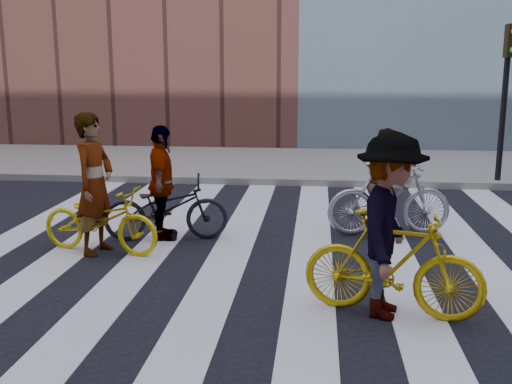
% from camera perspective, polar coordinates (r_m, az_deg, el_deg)
% --- Properties ---
extents(ground, '(100.00, 100.00, 0.00)m').
position_cam_1_polar(ground, '(7.92, 1.27, -6.49)').
color(ground, black).
rests_on(ground, ground).
extents(sidewalk_far, '(100.00, 5.00, 0.15)m').
position_cam_1_polar(sidewalk_far, '(15.20, 3.60, 2.66)').
color(sidewalk_far, gray).
rests_on(sidewalk_far, ground).
extents(zebra_crosswalk, '(8.25, 10.00, 0.01)m').
position_cam_1_polar(zebra_crosswalk, '(7.92, 1.27, -6.45)').
color(zebra_crosswalk, silver).
rests_on(zebra_crosswalk, ground).
extents(traffic_signal, '(0.22, 0.42, 3.33)m').
position_cam_1_polar(traffic_signal, '(13.37, 22.81, 10.02)').
color(traffic_signal, black).
rests_on(traffic_signal, ground).
extents(bike_yellow_left, '(1.82, 0.95, 0.91)m').
position_cam_1_polar(bike_yellow_left, '(8.39, -14.64, -2.61)').
color(bike_yellow_left, '#D2BC0B').
rests_on(bike_yellow_left, ground).
extents(bike_silver_mid, '(1.92, 0.82, 1.12)m').
position_cam_1_polar(bike_silver_mid, '(9.16, 12.58, -0.63)').
color(bike_silver_mid, '#999DA2').
rests_on(bike_silver_mid, ground).
extents(bike_yellow_right, '(1.88, 0.92, 1.09)m').
position_cam_1_polar(bike_yellow_right, '(6.22, 12.91, -6.72)').
color(bike_yellow_right, '#C6A10B').
rests_on(bike_yellow_right, ground).
extents(bike_dark_rear, '(1.89, 0.96, 0.95)m').
position_cam_1_polar(bike_dark_rear, '(8.82, -8.58, -1.53)').
color(bike_dark_rear, black).
rests_on(bike_dark_rear, ground).
extents(rider_left, '(0.59, 0.78, 1.91)m').
position_cam_1_polar(rider_left, '(8.30, -15.14, 0.74)').
color(rider_left, slate).
rests_on(rider_left, ground).
extents(rider_mid, '(0.73, 0.87, 1.61)m').
position_cam_1_polar(rider_mid, '(9.10, 12.34, 0.90)').
color(rider_mid, slate).
rests_on(rider_mid, ground).
extents(rider_right, '(0.96, 1.34, 1.88)m').
position_cam_1_polar(rider_right, '(6.10, 12.62, -3.20)').
color(rider_right, slate).
rests_on(rider_right, ground).
extents(rider_rear, '(0.59, 1.04, 1.68)m').
position_cam_1_polar(rider_rear, '(8.76, -8.97, 0.82)').
color(rider_rear, slate).
rests_on(rider_rear, ground).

